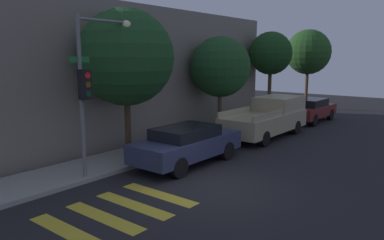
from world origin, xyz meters
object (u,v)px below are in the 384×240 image
object	(u,v)px
pickup_truck	(268,117)
tree_near_corner	(126,57)
sedan_middle	(310,109)
tree_behind_truck	(308,52)
tree_far_end	(271,54)
sedan_near_corner	(187,144)
tree_midblock	(220,67)
traffic_light_pole	(94,72)

from	to	relation	value
pickup_truck	tree_near_corner	bearing A→B (deg)	161.27
sedan_middle	tree_behind_truck	size ratio (longest dim) A/B	0.75
pickup_truck	tree_far_end	world-z (taller)	tree_far_end
pickup_truck	sedan_near_corner	bearing A→B (deg)	180.00
pickup_truck	sedan_middle	world-z (taller)	pickup_truck
sedan_middle	tree_near_corner	xyz separation A→B (m)	(-12.36, 2.36, 3.09)
sedan_middle	tree_near_corner	size ratio (longest dim) A/B	0.78
tree_midblock	tree_behind_truck	distance (m)	11.45
tree_midblock	tree_behind_truck	world-z (taller)	tree_behind_truck
tree_near_corner	tree_behind_truck	distance (m)	17.64
tree_near_corner	tree_behind_truck	world-z (taller)	tree_behind_truck
traffic_light_pole	tree_behind_truck	xyz separation A→B (m)	(19.91, 1.09, 0.80)
tree_behind_truck	pickup_truck	bearing A→B (deg)	-167.50
sedan_near_corner	pickup_truck	bearing A→B (deg)	0.00
tree_near_corner	traffic_light_pole	bearing A→B (deg)	-154.29
sedan_middle	pickup_truck	bearing A→B (deg)	180.00
traffic_light_pole	tree_behind_truck	distance (m)	19.95
tree_near_corner	tree_midblock	xyz separation A→B (m)	(6.22, -0.00, -0.48)
sedan_near_corner	tree_near_corner	size ratio (longest dim) A/B	0.80
tree_far_end	pickup_truck	bearing A→B (deg)	-153.29
sedan_near_corner	sedan_middle	bearing A→B (deg)	-0.00
tree_far_end	tree_behind_truck	bearing A→B (deg)	0.00
tree_midblock	tree_far_end	size ratio (longest dim) A/B	0.91
traffic_light_pole	tree_behind_truck	world-z (taller)	tree_behind_truck
tree_far_end	sedan_middle	bearing A→B (deg)	-73.65
sedan_near_corner	tree_far_end	world-z (taller)	tree_far_end
pickup_truck	traffic_light_pole	bearing A→B (deg)	172.18
tree_near_corner	tree_behind_truck	bearing A→B (deg)	-0.00
sedan_middle	tree_behind_truck	distance (m)	6.73
tree_midblock	tree_near_corner	bearing A→B (deg)	180.00
tree_midblock	tree_far_end	xyz separation A→B (m)	(5.45, 0.00, 0.70)
sedan_near_corner	sedan_middle	xyz separation A→B (m)	(11.65, -0.00, -0.01)
pickup_truck	tree_far_end	distance (m)	6.11
pickup_truck	tree_midblock	size ratio (longest dim) A/B	1.11
traffic_light_pole	tree_behind_truck	size ratio (longest dim) A/B	0.88
tree_near_corner	tree_far_end	xyz separation A→B (m)	(11.67, -0.00, 0.22)
traffic_light_pole	tree_midblock	world-z (taller)	traffic_light_pole
sedan_middle	tree_near_corner	bearing A→B (deg)	169.17
pickup_truck	sedan_middle	size ratio (longest dim) A/B	1.24
pickup_truck	tree_far_end	size ratio (longest dim) A/B	1.01
tree_midblock	tree_behind_truck	bearing A→B (deg)	0.00
sedan_near_corner	tree_near_corner	xyz separation A→B (m)	(-0.71, 2.36, 3.08)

